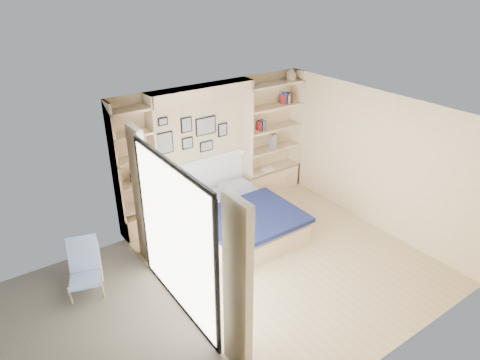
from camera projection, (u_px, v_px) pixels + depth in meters
ground at (286, 257)px, 7.11m from camera, size 4.50×4.50×0.00m
room_shell at (216, 173)px, 7.55m from camera, size 4.50×4.50×4.50m
bed at (239, 218)px, 7.70m from camera, size 1.70×2.20×1.07m
photo_gallery at (192, 134)px, 7.80m from camera, size 1.48×0.02×0.82m
reading_lamps at (206, 161)px, 7.94m from camera, size 1.92×0.12×0.15m
shelf_decor at (265, 116)px, 8.46m from camera, size 3.59×0.23×2.03m
deck at (63, 359)px, 5.26m from camera, size 3.20×4.00×0.05m
deck_chair at (84, 267)px, 6.28m from camera, size 0.66×0.87×0.78m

